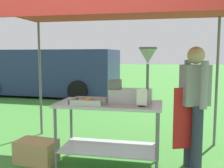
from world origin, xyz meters
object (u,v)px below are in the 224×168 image
supply_crate (37,151)px  donut_cart (109,120)px  van_navy (46,72)px  vendor (194,102)px  stall_canopy (110,11)px  donut_tray (89,102)px  donut_fryer (134,85)px  menu_sign (142,99)px

supply_crate → donut_cart: bearing=5.8°
supply_crate → van_navy: 6.38m
donut_cart → vendor: size_ratio=0.86×
donut_cart → van_navy: (-3.64, 5.66, 0.24)m
stall_canopy → donut_tray: (-0.24, -0.23, -1.19)m
donut_fryer → vendor: vendor is taller
donut_fryer → menu_sign: 0.32m
donut_tray → vendor: bearing=10.2°
stall_canopy → menu_sign: bearing=-31.3°
donut_tray → menu_sign: bearing=-3.7°
donut_cart → menu_sign: 0.58m
stall_canopy → donut_cart: 1.45m
donut_cart → donut_fryer: donut_fryer is taller
donut_cart → vendor: vendor is taller
vendor → van_navy: size_ratio=0.30×
donut_fryer → menu_sign: bearing=-62.9°
stall_canopy → supply_crate: bearing=-168.8°
donut_tray → stall_canopy: bearing=43.2°
stall_canopy → supply_crate: 2.19m
stall_canopy → menu_sign: stall_canopy is taller
stall_canopy → supply_crate: (-1.02, -0.20, -1.93)m
donut_fryer → van_navy: (-3.96, 5.59, -0.23)m
donut_tray → donut_fryer: size_ratio=0.59×
donut_fryer → vendor: (0.78, 0.03, -0.21)m
vendor → supply_crate: (-2.12, -0.22, -0.74)m
vendor → donut_cart: bearing=-174.2°
menu_sign → van_navy: size_ratio=0.04×
stall_canopy → van_navy: (-3.64, 5.57, -1.21)m
donut_cart → menu_sign: size_ratio=6.20×
donut_tray → menu_sign: menu_sign is taller
stall_canopy → menu_sign: size_ratio=14.81×
donut_tray → menu_sign: size_ratio=1.94×
menu_sign → supply_crate: 1.68m
donut_cart → donut_fryer: size_ratio=1.90×
stall_canopy → van_navy: bearing=123.2°
donut_tray → van_navy: 6.72m
donut_tray → donut_fryer: (0.56, 0.21, 0.22)m
vendor → van_navy: 7.30m
donut_cart → van_navy: bearing=122.7°
donut_cart → menu_sign: bearing=-21.2°
donut_cart → donut_fryer: (0.32, 0.08, 0.47)m
van_navy → donut_tray: bearing=-59.6°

